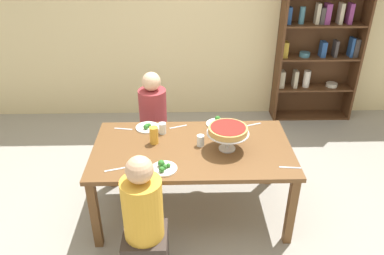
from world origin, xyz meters
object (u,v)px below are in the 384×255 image
at_px(deep_dish_pizza_stand, 228,131).
at_px(cutlery_knife_near, 290,168).
at_px(water_glass_clear_far, 241,129).
at_px(cutlery_spare_fork, 115,169).
at_px(salad_plate_spare, 147,127).
at_px(diner_near_left, 144,230).
at_px(diner_far_left, 154,128).
at_px(water_glass_clear_near, 162,128).
at_px(water_glass_clear_spare, 201,141).
at_px(cutlery_knife_far, 178,127).
at_px(cutlery_fork_far, 123,129).
at_px(salad_plate_far_diner, 217,123).
at_px(dining_table, 192,155).
at_px(beer_glass_amber_tall, 154,135).
at_px(cutlery_fork_near, 253,125).
at_px(bookshelf, 320,37).
at_px(salad_plate_near_diner, 164,167).

bearing_deg(deep_dish_pizza_stand, cutlery_knife_near, -31.49).
height_order(water_glass_clear_far, cutlery_spare_fork, water_glass_clear_far).
relative_size(salad_plate_spare, cutlery_spare_fork, 1.28).
distance_m(diner_near_left, cutlery_knife_near, 1.28).
distance_m(diner_far_left, water_glass_clear_near, 0.63).
xyz_separation_m(diner_near_left, water_glass_clear_near, (0.10, 1.02, 0.30)).
bearing_deg(water_glass_clear_spare, deep_dish_pizza_stand, -15.21).
bearing_deg(cutlery_knife_far, cutlery_fork_far, -16.68).
xyz_separation_m(salad_plate_far_diner, cutlery_fork_far, (-0.93, -0.08, -0.02)).
xyz_separation_m(deep_dish_pizza_stand, cutlery_knife_far, (-0.44, 0.41, -0.18)).
xyz_separation_m(diner_far_left, cutlery_spare_fork, (-0.23, -1.13, 0.25)).
height_order(diner_far_left, salad_plate_spare, diner_far_left).
bearing_deg(cutlery_spare_fork, cutlery_knife_near, -17.43).
bearing_deg(cutlery_fork_far, diner_near_left, 114.07).
bearing_deg(salad_plate_far_diner, water_glass_clear_spare, -115.32).
relative_size(diner_far_left, water_glass_clear_spare, 11.01).
xyz_separation_m(diner_near_left, deep_dish_pizza_stand, (0.69, 0.73, 0.43)).
bearing_deg(cutlery_knife_near, diner_near_left, -154.29).
bearing_deg(diner_near_left, dining_table, -26.64).
xyz_separation_m(water_glass_clear_far, cutlery_knife_far, (-0.60, 0.15, -0.05)).
height_order(beer_glass_amber_tall, cutlery_knife_far, beer_glass_amber_tall).
bearing_deg(cutlery_knife_far, beer_glass_amber_tall, 33.52).
bearing_deg(cutlery_fork_far, water_glass_clear_far, -176.48).
distance_m(water_glass_clear_near, water_glass_clear_spare, 0.42).
bearing_deg(cutlery_spare_fork, cutlery_fork_near, 13.00).
height_order(dining_table, salad_plate_spare, salad_plate_spare).
xyz_separation_m(cutlery_knife_far, cutlery_spare_fork, (-0.51, -0.70, 0.00)).
bearing_deg(bookshelf, diner_near_left, -127.42).
bearing_deg(cutlery_fork_far, deep_dish_pizza_stand, 168.35).
distance_m(dining_table, cutlery_spare_fork, 0.72).
height_order(bookshelf, deep_dish_pizza_stand, bookshelf).
distance_m(salad_plate_near_diner, salad_plate_far_diner, 0.91).
bearing_deg(water_glass_clear_near, diner_far_left, 103.56).
height_order(dining_table, bookshelf, bookshelf).
xyz_separation_m(salad_plate_spare, beer_glass_amber_tall, (0.08, -0.27, 0.07)).
distance_m(diner_near_left, beer_glass_amber_tall, 0.91).
xyz_separation_m(diner_far_left, cutlery_knife_near, (1.21, -1.14, 0.25)).
bearing_deg(dining_table, water_glass_clear_near, 136.63).
xyz_separation_m(salad_plate_spare, cutlery_spare_fork, (-0.21, -0.68, -0.01)).
bearing_deg(water_glass_clear_near, beer_glass_amber_tall, -110.97).
bearing_deg(salad_plate_far_diner, cutlery_fork_far, -175.27).
bearing_deg(water_glass_clear_far, salad_plate_near_diner, -141.97).
bearing_deg(bookshelf, diner_far_left, -150.67).
relative_size(bookshelf, salad_plate_far_diner, 9.80).
bearing_deg(diner_far_left, cutlery_knife_far, 33.45).
xyz_separation_m(dining_table, deep_dish_pizza_stand, (0.31, -0.03, 0.27)).
xyz_separation_m(beer_glass_amber_tall, water_glass_clear_far, (0.82, 0.14, -0.03)).
relative_size(cutlery_fork_near, cutlery_fork_far, 1.00).
height_order(diner_near_left, beer_glass_amber_tall, diner_near_left).
xyz_separation_m(bookshelf, cutlery_fork_near, (-1.13, -1.61, -0.42)).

